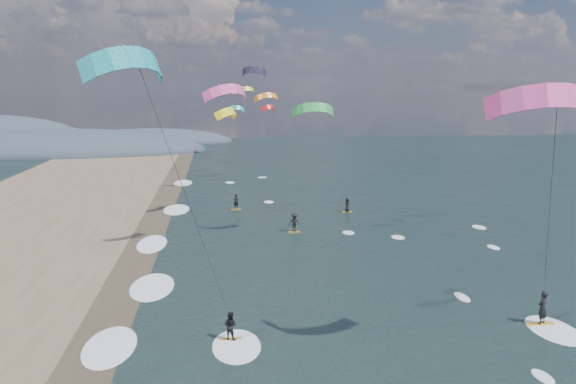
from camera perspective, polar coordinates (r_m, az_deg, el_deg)
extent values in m
cube|color=#382D23|center=(35.98, -17.66, -12.01)|extent=(3.00, 240.00, 0.00)
ellipsoid|color=#3D4756|center=(128.19, -22.74, 3.71)|extent=(64.00, 24.00, 10.00)
ellipsoid|color=#3D4756|center=(144.26, -13.69, 4.91)|extent=(40.00, 18.00, 7.00)
cube|color=#BC8E21|center=(36.46, 24.31, -12.12)|extent=(1.59, 0.48, 0.07)
imported|color=black|center=(36.10, 24.44, -10.63)|extent=(0.85, 0.76, 1.96)
ellipsoid|color=white|center=(36.00, 25.40, -12.55)|extent=(2.60, 4.20, 0.12)
cylinder|color=black|center=(30.91, 25.01, -2.13)|extent=(0.02, 0.02, 13.92)
cube|color=#BC8E21|center=(31.72, -5.86, -14.65)|extent=(1.21, 0.37, 0.06)
imported|color=black|center=(31.39, -5.89, -13.34)|extent=(0.94, 0.88, 1.54)
ellipsoid|color=white|center=(31.02, -5.25, -15.31)|extent=(2.60, 4.20, 0.12)
cylinder|color=black|center=(26.33, -9.86, -1.72)|extent=(0.02, 0.02, 15.07)
cube|color=#BC8E21|center=(53.39, 0.65, -4.06)|extent=(1.10, 0.35, 0.05)
imported|color=black|center=(53.17, 0.66, -3.11)|extent=(1.25, 0.86, 1.77)
cube|color=#BC8E21|center=(62.24, 6.02, -2.00)|extent=(1.10, 0.35, 0.05)
imported|color=black|center=(62.08, 6.03, -1.28)|extent=(0.50, 0.76, 1.54)
cube|color=#BC8E21|center=(63.53, -5.30, -1.72)|extent=(1.10, 0.35, 0.05)
imported|color=black|center=(63.35, -5.32, -0.96)|extent=(0.73, 0.65, 1.69)
ellipsoid|color=white|center=(32.16, -16.81, -14.76)|extent=(2.40, 5.40, 0.11)
ellipsoid|color=white|center=(40.39, -14.67, -9.34)|extent=(2.40, 5.40, 0.11)
ellipsoid|color=white|center=(50.80, -13.06, -5.13)|extent=(2.40, 5.40, 0.11)
ellipsoid|color=white|center=(64.33, -11.79, -1.77)|extent=(2.40, 5.40, 0.11)
ellipsoid|color=white|center=(81.96, -10.79, 0.90)|extent=(2.40, 5.40, 0.11)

